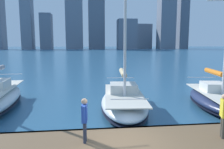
# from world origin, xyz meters

# --- Properties ---
(dock_pier) EXTENTS (28.00, 2.80, 0.60)m
(dock_pier) POSITION_xyz_m (-0.00, -0.10, 0.54)
(dock_pier) COLOR brown
(dock_pier) RESTS_ON ground
(city_skyline) EXTENTS (159.72, 25.25, 52.13)m
(city_skyline) POSITION_xyz_m (-9.70, -160.23, 19.72)
(city_skyline) COLOR slate
(city_skyline) RESTS_ON ground
(sailboat_orange) EXTENTS (3.86, 7.08, 10.29)m
(sailboat_orange) POSITION_xyz_m (-7.17, -5.46, 0.61)
(sailboat_orange) COLOR navy
(sailboat_orange) RESTS_ON ground
(sailboat_tan) EXTENTS (3.38, 7.25, 12.78)m
(sailboat_tan) POSITION_xyz_m (-1.04, -5.57, 0.66)
(sailboat_tan) COLOR silver
(sailboat_tan) RESTS_ON ground
(person_blue_shirt) EXTENTS (0.21, 0.59, 1.60)m
(person_blue_shirt) POSITION_xyz_m (1.31, -0.15, 1.56)
(person_blue_shirt) COLOR #2D3347
(person_blue_shirt) RESTS_ON dock_pier
(person_yellow_shirt) EXTENTS (0.33, 0.58, 1.67)m
(person_yellow_shirt) POSITION_xyz_m (-3.80, 0.07, 1.61)
(person_yellow_shirt) COLOR #4C473D
(person_yellow_shirt) RESTS_ON dock_pier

